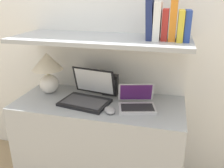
{
  "coord_description": "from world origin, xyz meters",
  "views": [
    {
      "loc": [
        0.48,
        -1.23,
        1.47
      ],
      "look_at": [
        0.1,
        0.26,
        0.87
      ],
      "focal_mm": 38.0,
      "sensor_mm": 36.0,
      "label": 1
    }
  ],
  "objects": [
    {
      "name": "wall_back",
      "position": [
        0.0,
        0.59,
        1.2
      ],
      "size": [
        6.0,
        0.05,
        2.4
      ],
      "color": "white",
      "rests_on": "ground_plane"
    },
    {
      "name": "book_red",
      "position": [
        0.43,
        0.33,
        1.28
      ],
      "size": [
        0.04,
        0.12,
        0.19
      ],
      "color": "#A82823",
      "rests_on": "shelf"
    },
    {
      "name": "laptop_small",
      "position": [
        0.28,
        0.24,
        0.76
      ],
      "size": [
        0.29,
        0.26,
        0.16
      ],
      "color": "silver",
      "rests_on": "desk"
    },
    {
      "name": "desk",
      "position": [
        0.0,
        0.26,
        0.36
      ],
      "size": [
        1.23,
        0.53,
        0.72
      ],
      "color": "#999EA3",
      "rests_on": "ground_plane"
    },
    {
      "name": "book_white",
      "position": [
        0.38,
        0.33,
        1.3
      ],
      "size": [
        0.04,
        0.17,
        0.23
      ],
      "color": "silver",
      "rests_on": "shelf"
    },
    {
      "name": "book_orange",
      "position": [
        0.48,
        0.33,
        1.31
      ],
      "size": [
        0.04,
        0.13,
        0.25
      ],
      "color": "orange",
      "rests_on": "shelf"
    },
    {
      "name": "back_riser",
      "position": [
        0.0,
        0.55,
        0.58
      ],
      "size": [
        1.23,
        0.04,
        1.16
      ],
      "color": "white",
      "rests_on": "ground_plane"
    },
    {
      "name": "shelf",
      "position": [
        0.0,
        0.33,
        1.17
      ],
      "size": [
        1.23,
        0.47,
        0.03
      ],
      "color": "#999EA3",
      "rests_on": "back_riser"
    },
    {
      "name": "book_yellow",
      "position": [
        0.53,
        0.33,
        1.28
      ],
      "size": [
        0.04,
        0.18,
        0.19
      ],
      "color": "gold",
      "rests_on": "shelf"
    },
    {
      "name": "book_blue",
      "position": [
        0.57,
        0.33,
        1.28
      ],
      "size": [
        0.04,
        0.16,
        0.19
      ],
      "color": "#284293",
      "rests_on": "shelf"
    },
    {
      "name": "book_navy",
      "position": [
        0.33,
        0.33,
        1.31
      ],
      "size": [
        0.05,
        0.16,
        0.25
      ],
      "color": "navy",
      "rests_on": "shelf"
    },
    {
      "name": "computer_mouse",
      "position": [
        0.12,
        0.13,
        0.74
      ],
      "size": [
        0.11,
        0.13,
        0.03
      ],
      "color": "#99999E",
      "rests_on": "desk"
    },
    {
      "name": "table_lamp",
      "position": [
        -0.43,
        0.34,
        0.92
      ],
      "size": [
        0.24,
        0.24,
        0.32
      ],
      "color": "white",
      "rests_on": "desk"
    },
    {
      "name": "router_box",
      "position": [
        0.05,
        0.43,
        0.8
      ],
      "size": [
        0.12,
        0.08,
        0.16
      ],
      "color": "black",
      "rests_on": "desk"
    },
    {
      "name": "laptop_large",
      "position": [
        -0.08,
        0.26,
        0.77
      ],
      "size": [
        0.38,
        0.34,
        0.23
      ],
      "color": "black",
      "rests_on": "desk"
    }
  ]
}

